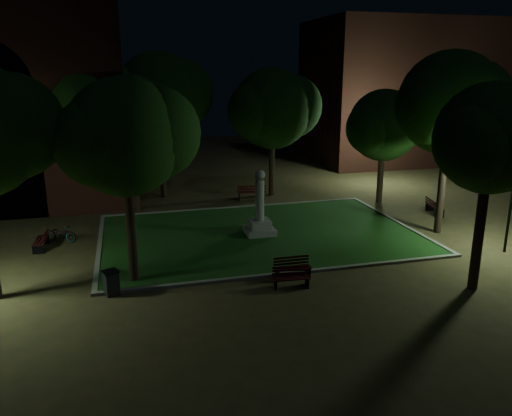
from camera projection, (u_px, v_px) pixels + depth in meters
The scene contains 22 objects.
ground at pixel (271, 248), 22.81m from camera, with size 80.00×80.00×0.00m, color #43381F.
lawn at pixel (260, 234), 24.66m from camera, with size 15.00×10.00×0.08m, color #1B4616.
lawn_kerb at pixel (260, 234), 24.65m from camera, with size 15.40×10.40×0.12m.
monument at pixel (260, 216), 24.41m from camera, with size 1.40×1.40×3.20m.
building_far at pixel (402, 92), 44.28m from camera, with size 16.00×10.00×12.00m, color #4C2218.
tree_north_wl at pixel (133, 117), 27.33m from camera, with size 5.64×4.60×7.70m.
tree_north_er at pixel (274, 109), 31.12m from camera, with size 6.17×5.04×8.06m.
tree_ne at pixel (385, 125), 29.68m from camera, with size 5.24×4.28×6.84m.
tree_east at pixel (452, 103), 23.41m from camera, with size 6.01×4.91×8.83m.
tree_se at pixel (493, 139), 17.18m from camera, with size 4.76×3.88×7.55m.
tree_nw at pixel (86, 100), 28.53m from camera, with size 6.33×5.17×8.82m.
tree_far_north at pixel (161, 95), 30.41m from camera, with size 6.44×5.26×9.03m.
tree_extra at pixel (127, 137), 17.81m from camera, with size 5.25×4.29×7.70m.
lamppost_nw at pixel (49, 155), 28.12m from camera, with size 1.18×0.28×4.69m.
lamppost_ne at pixel (381, 145), 35.03m from camera, with size 1.18×0.28×3.95m.
bench_near_left at pixel (291, 278), 18.68m from camera, with size 1.43×0.66×0.76m.
bench_near_right at pixel (292, 268), 19.57m from camera, with size 1.46×0.53×0.80m.
bench_left_side at pixel (42, 241), 22.64m from camera, with size 0.58×1.52×0.83m.
bench_right_side at pixel (434, 207), 28.15m from camera, with size 0.87×1.65×0.86m.
bench_far_side at pixel (251, 193), 31.22m from camera, with size 1.84×0.91×0.97m.
trash_bin at pixel (111, 282), 18.02m from camera, with size 0.69×0.69×0.92m.
bicycle at pixel (60, 233), 23.57m from camera, with size 0.55×1.59×0.84m, color black.
Camera 1 is at (-6.17, -20.59, 7.87)m, focal length 35.00 mm.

